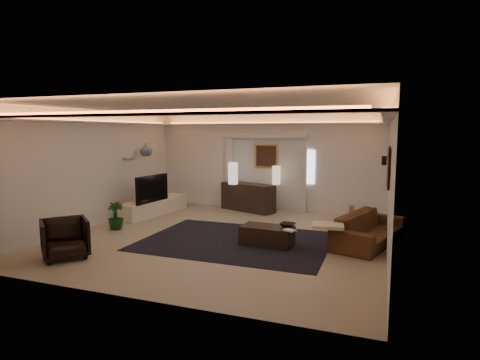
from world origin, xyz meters
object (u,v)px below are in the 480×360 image
(armchair, at_px, (65,238))
(sofa, at_px, (370,229))
(coffee_table, at_px, (267,235))
(console, at_px, (248,198))

(armchair, bearing_deg, sofa, -21.18)
(coffee_table, height_order, armchair, armchair)
(sofa, height_order, coffee_table, sofa)
(sofa, bearing_deg, armchair, 136.57)
(console, bearing_deg, sofa, -13.48)
(sofa, bearing_deg, coffee_table, 129.80)
(sofa, height_order, armchair, armchair)
(sofa, relative_size, armchair, 2.72)
(sofa, xyz_separation_m, armchair, (-5.39, -2.96, 0.05))
(console, distance_m, armchair, 5.73)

